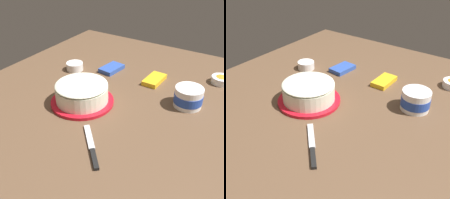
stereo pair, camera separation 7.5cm
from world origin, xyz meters
The scene contains 7 objects.
ground_plane centered at (0.00, 0.00, 0.00)m, with size 1.54×1.54×0.00m, color brown.
frosted_cake centered at (-0.07, 0.19, 0.05)m, with size 0.28×0.28×0.11m.
frosting_tub centered at (0.15, -0.21, 0.05)m, with size 0.12×0.12×0.09m.
spreading_knife centered at (-0.30, -0.02, 0.01)m, with size 0.18×0.18×0.01m.
sprinkle_bowl_pink centered at (0.18, 0.43, 0.02)m, with size 0.09×0.09×0.04m.
candy_box_lower centered at (0.28, 0.01, 0.01)m, with size 0.14×0.07×0.02m, color yellow.
candy_box_upper centered at (0.28, 0.26, 0.01)m, with size 0.13×0.08×0.02m, color #2D51B2.
Camera 2 is at (-0.84, -0.53, 0.67)m, focal length 44.60 mm.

